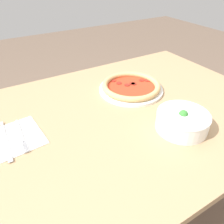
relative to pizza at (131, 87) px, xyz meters
The scene contains 7 objects.
ground_plane 0.77m from the pizza, 43.55° to the left, with size 8.00×8.00×0.00m, color brown.
dining_table 0.22m from the pizza, 43.55° to the left, with size 1.31×0.91×0.73m.
pizza is the anchor object (origin of this frame).
bowl 0.33m from the pizza, 89.35° to the left, with size 0.19×0.19×0.08m.
napkin 0.55m from the pizza, ahead, with size 0.20×0.20×0.00m.
fork 0.52m from the pizza, ahead, with size 0.02×0.19×0.00m.
knife 0.57m from the pizza, ahead, with size 0.02×0.23×0.01m.
Camera 1 is at (0.41, 0.61, 1.24)m, focal length 35.00 mm.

